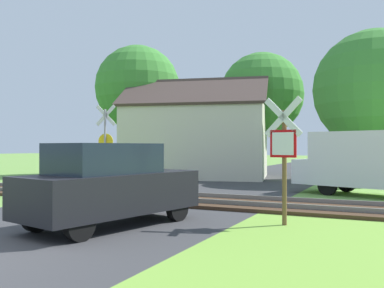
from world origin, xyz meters
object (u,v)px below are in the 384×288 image
house (197,140)px  parked_car (110,185)px  stop_sign_near (284,151)px  tree_left (138,88)px  mail_truck (372,160)px  tree_center (262,95)px  tree_right (374,90)px  crossing_sign_far (105,140)px

house → parked_car: (4.34, -14.24, -1.21)m
stop_sign_near → parked_car: stop_sign_near is taller
stop_sign_near → house: 14.72m
tree_left → mail_truck: tree_left is taller
tree_center → mail_truck: size_ratio=1.40×
house → tree_right: size_ratio=1.19×
tree_center → stop_sign_near: bearing=-72.7°
stop_sign_near → tree_center: 16.71m
stop_sign_near → house: bearing=-48.0°
crossing_sign_far → house: (0.82, 7.40, 0.13)m
crossing_sign_far → mail_truck: crossing_sign_far is taller
tree_left → parked_car: 17.96m
crossing_sign_far → tree_center: size_ratio=0.47×
tree_center → mail_truck: tree_center is taller
house → stop_sign_near: bearing=-71.0°
stop_sign_near → parked_car: (-3.35, -1.70, -0.72)m
tree_right → tree_left: bearing=-179.3°
house → tree_right: 9.44m
stop_sign_near → house: size_ratio=0.32×
tree_center → mail_truck: (6.41, -8.94, -3.60)m
parked_car → tree_center: bearing=108.4°
tree_right → stop_sign_near: bearing=-95.9°
stop_sign_near → tree_left: bearing=-37.3°
tree_left → tree_right: 13.54m
crossing_sign_far → parked_car: 8.64m
tree_center → mail_truck: 11.57m
crossing_sign_far → parked_car: (5.17, -6.84, -1.08)m
tree_right → parked_car: tree_right is taller
tree_center → tree_left: bearing=-162.2°
house → tree_left: 5.55m
stop_sign_near → tree_center: (-4.88, 15.65, 3.22)m
tree_left → mail_truck: size_ratio=1.52×
tree_left → house: bearing=-10.1°
house → tree_left: (-4.43, 0.79, 3.25)m
house → parked_car: bearing=-85.6°
tree_center → house: bearing=-132.1°
stop_sign_near → mail_truck: 6.90m
stop_sign_near → tree_right: tree_right is taller
house → tree_right: (9.08, 0.95, 2.41)m
crossing_sign_far → tree_right: 13.20m
tree_center → mail_truck: bearing=-54.4°
crossing_sign_far → parked_car: crossing_sign_far is taller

